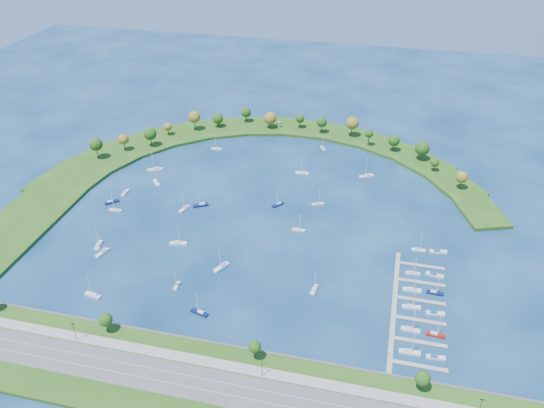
% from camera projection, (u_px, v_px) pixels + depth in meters
% --- Properties ---
extents(ground, '(700.00, 700.00, 0.00)m').
position_uv_depth(ground, '(261.00, 213.00, 316.94)').
color(ground, '#082645').
rests_on(ground, ground).
extents(south_shoreline, '(420.00, 43.10, 11.60)m').
position_uv_depth(south_shoreline, '(183.00, 379.00, 215.27)').
color(south_shoreline, '#264913').
rests_on(south_shoreline, ground).
extents(breakwater, '(286.74, 247.64, 2.00)m').
position_uv_depth(breakwater, '(212.00, 164.00, 365.70)').
color(breakwater, '#264913').
rests_on(breakwater, ground).
extents(breakwater_trees, '(241.31, 89.62, 15.02)m').
position_uv_depth(breakwater_trees, '(272.00, 131.00, 386.58)').
color(breakwater_trees, '#382314').
rests_on(breakwater_trees, breakwater).
extents(harbor_tower, '(2.60, 2.60, 4.59)m').
position_uv_depth(harbor_tower, '(279.00, 125.00, 411.32)').
color(harbor_tower, gray).
rests_on(harbor_tower, breakwater).
extents(dock_system, '(24.28, 82.00, 1.60)m').
position_uv_depth(dock_system, '(411.00, 309.00, 249.61)').
color(dock_system, gray).
rests_on(dock_system, ground).
extents(moored_boat_0, '(7.56, 2.66, 10.90)m').
position_uv_depth(moored_boat_0, '(115.00, 210.00, 318.67)').
color(moored_boat_0, silver).
rests_on(moored_boat_0, ground).
extents(moored_boat_1, '(7.08, 7.95, 12.27)m').
position_uv_depth(moored_boat_1, '(156.00, 182.00, 345.42)').
color(moored_boat_1, silver).
rests_on(moored_boat_1, ground).
extents(moored_boat_2, '(7.39, 2.66, 10.65)m').
position_uv_depth(moored_boat_2, '(298.00, 229.00, 301.69)').
color(moored_boat_2, silver).
rests_on(moored_boat_2, ground).
extents(moored_boat_3, '(4.68, 8.72, 12.34)m').
position_uv_depth(moored_boat_3, '(102.00, 252.00, 284.34)').
color(moored_boat_3, silver).
rests_on(moored_boat_3, ground).
extents(moored_boat_4, '(4.81, 8.43, 11.96)m').
position_uv_depth(moored_boat_4, '(184.00, 208.00, 319.76)').
color(moored_boat_4, silver).
rests_on(moored_boat_4, ground).
extents(moored_boat_5, '(1.80, 6.24, 9.15)m').
position_uv_depth(moored_boat_5, '(177.00, 285.00, 262.73)').
color(moored_boat_5, silver).
rests_on(moored_boat_5, ground).
extents(moored_boat_6, '(2.16, 7.67, 11.28)m').
position_uv_depth(moored_boat_6, '(125.00, 192.00, 335.10)').
color(moored_boat_6, silver).
rests_on(moored_boat_6, ground).
extents(moored_boat_7, '(3.91, 8.51, 12.07)m').
position_uv_depth(moored_boat_7, '(98.00, 245.00, 289.79)').
color(moored_boat_7, silver).
rests_on(moored_boat_7, ground).
extents(moored_boat_8, '(8.99, 6.47, 13.07)m').
position_uv_depth(moored_boat_8, '(201.00, 205.00, 323.04)').
color(moored_boat_8, '#0A1742').
rests_on(moored_boat_8, ground).
extents(moored_boat_9, '(8.67, 3.91, 12.32)m').
position_uv_depth(moored_boat_9, '(93.00, 295.00, 256.70)').
color(moored_boat_9, silver).
rests_on(moored_boat_9, ground).
extents(moored_boat_10, '(6.54, 9.55, 13.77)m').
position_uv_depth(moored_boat_10, '(222.00, 266.00, 274.32)').
color(moored_boat_10, silver).
rests_on(moored_boat_10, ground).
extents(moored_boat_11, '(7.60, 2.29, 11.10)m').
position_uv_depth(moored_boat_11, '(217.00, 148.00, 385.51)').
color(moored_boat_11, silver).
rests_on(moored_boat_11, ground).
extents(moored_boat_12, '(7.35, 4.85, 10.54)m').
position_uv_depth(moored_boat_12, '(318.00, 203.00, 324.32)').
color(moored_boat_12, silver).
rests_on(moored_boat_12, ground).
extents(moored_boat_13, '(8.85, 2.75, 12.89)m').
position_uv_depth(moored_boat_13, '(302.00, 173.00, 355.78)').
color(moored_boat_13, silver).
rests_on(moored_boat_13, ground).
extents(moored_boat_14, '(10.21, 6.87, 14.69)m').
position_uv_depth(moored_boat_14, '(155.00, 169.00, 359.74)').
color(moored_boat_14, silver).
rests_on(moored_boat_14, ground).
extents(moored_boat_15, '(9.55, 4.68, 13.53)m').
position_uv_depth(moored_boat_15, '(178.00, 243.00, 291.08)').
color(moored_boat_15, silver).
rests_on(moored_boat_15, ground).
extents(moored_boat_16, '(6.56, 7.21, 11.22)m').
position_uv_depth(moored_boat_16, '(278.00, 204.00, 323.63)').
color(moored_boat_16, '#0A1742').
rests_on(moored_boat_16, ground).
extents(moored_boat_17, '(2.98, 7.56, 10.82)m').
position_uv_depth(moored_boat_17, '(314.00, 289.00, 260.13)').
color(moored_boat_17, silver).
rests_on(moored_boat_17, ground).
extents(moored_boat_18, '(9.60, 6.81, 13.92)m').
position_uv_depth(moored_boat_18, '(367.00, 176.00, 352.40)').
color(moored_boat_18, silver).
rests_on(moored_boat_18, ground).
extents(moored_boat_19, '(5.22, 6.62, 9.83)m').
position_uv_depth(moored_boat_19, '(323.00, 148.00, 386.32)').
color(moored_boat_19, silver).
rests_on(moored_boat_19, ground).
extents(moored_boat_20, '(7.47, 7.62, 12.25)m').
position_uv_depth(moored_boat_20, '(112.00, 202.00, 325.99)').
color(moored_boat_20, '#0A1742').
rests_on(moored_boat_20, ground).
extents(moored_boat_21, '(8.67, 4.50, 12.27)m').
position_uv_depth(moored_boat_21, '(199.00, 312.00, 246.95)').
color(moored_boat_21, '#0A1742').
rests_on(moored_boat_21, ground).
extents(docked_boat_0, '(8.87, 2.84, 12.90)m').
position_uv_depth(docked_boat_0, '(409.00, 352.00, 227.16)').
color(docked_boat_0, silver).
rests_on(docked_boat_0, ground).
extents(docked_boat_1, '(7.92, 2.75, 1.59)m').
position_uv_depth(docked_boat_1, '(436.00, 357.00, 225.05)').
color(docked_boat_1, silver).
rests_on(docked_boat_1, ground).
extents(docked_boat_2, '(8.22, 2.71, 11.91)m').
position_uv_depth(docked_boat_2, '(410.00, 329.00, 238.03)').
color(docked_boat_2, silver).
rests_on(docked_boat_2, ground).
extents(docked_boat_3, '(7.97, 2.66, 11.55)m').
position_uv_depth(docked_boat_3, '(436.00, 334.00, 235.55)').
color(docked_boat_3, maroon).
rests_on(docked_boat_3, ground).
extents(docked_boat_4, '(8.50, 3.32, 12.17)m').
position_uv_depth(docked_boat_4, '(411.00, 306.00, 250.02)').
color(docked_boat_4, silver).
rests_on(docked_boat_4, ground).
extents(docked_boat_5, '(8.52, 3.04, 1.70)m').
position_uv_depth(docked_boat_5, '(435.00, 313.00, 246.77)').
color(docked_boat_5, silver).
rests_on(docked_boat_5, ground).
extents(docked_boat_6, '(8.70, 2.87, 12.61)m').
position_uv_depth(docked_boat_6, '(412.00, 289.00, 259.86)').
color(docked_boat_6, silver).
rests_on(docked_boat_6, ground).
extents(docked_boat_7, '(7.85, 2.60, 11.38)m').
position_uv_depth(docked_boat_7, '(435.00, 292.00, 258.23)').
color(docked_boat_7, '#0A1742').
rests_on(docked_boat_7, ground).
extents(docked_boat_8, '(7.19, 2.53, 10.37)m').
position_uv_depth(docked_boat_8, '(413.00, 273.00, 270.40)').
color(docked_boat_8, silver).
rests_on(docked_boat_8, ground).
extents(docked_boat_9, '(8.94, 3.83, 1.77)m').
position_uv_depth(docked_boat_9, '(435.00, 275.00, 269.33)').
color(docked_boat_9, silver).
rests_on(docked_boat_9, ground).
extents(docked_boat_10, '(7.23, 2.41, 10.48)m').
position_uv_depth(docked_boat_10, '(418.00, 249.00, 286.40)').
color(docked_boat_10, silver).
rests_on(docked_boat_10, ground).
extents(docked_boat_11, '(9.07, 3.90, 1.79)m').
position_uv_depth(docked_boat_11, '(438.00, 251.00, 285.27)').
color(docked_boat_11, silver).
rests_on(docked_boat_11, ground).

